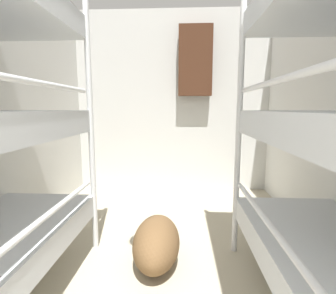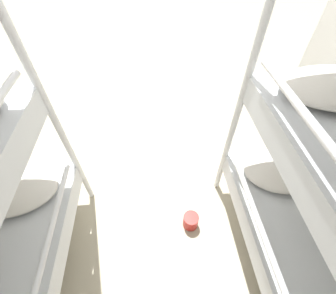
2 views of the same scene
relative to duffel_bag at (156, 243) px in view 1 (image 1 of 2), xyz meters
name	(u,v)px [view 1 (image 1 of 2)]	position (x,y,z in m)	size (l,w,h in m)	color
wall_back	(172,102)	(0.04, 1.92, 1.06)	(2.76, 0.06, 2.46)	silver
duffel_bag	(156,243)	(0.00, 0.00, 0.00)	(0.34, 0.63, 0.34)	brown
hanging_coat	(195,61)	(0.35, 1.77, 1.59)	(0.44, 0.12, 0.90)	#472819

